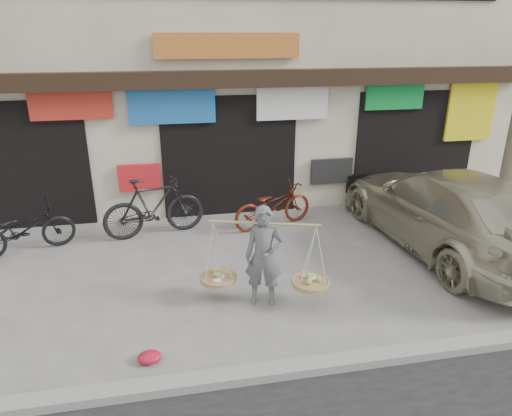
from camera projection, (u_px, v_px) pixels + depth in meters
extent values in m
plane|color=gray|center=(260.00, 290.00, 7.50)|extent=(70.00, 70.00, 0.00)
cube|color=gray|center=(292.00, 369.00, 5.65)|extent=(70.00, 0.25, 0.12)
cube|color=beige|center=(213.00, 51.00, 12.19)|extent=(14.00, 6.00, 7.00)
cube|color=black|center=(229.00, 79.00, 9.47)|extent=(14.00, 0.35, 0.35)
cube|color=black|center=(18.00, 164.00, 9.65)|extent=(3.00, 0.60, 2.70)
cube|color=black|center=(228.00, 154.00, 10.45)|extent=(3.00, 0.60, 2.70)
cube|color=black|center=(409.00, 145.00, 11.24)|extent=(3.00, 0.60, 2.70)
cube|color=red|center=(71.00, 105.00, 9.13)|extent=(1.60, 0.08, 0.60)
cube|color=#2069B4|center=(172.00, 107.00, 9.52)|extent=(1.80, 0.08, 0.70)
cube|color=white|center=(292.00, 103.00, 9.98)|extent=(1.60, 0.08, 0.70)
cube|color=#109038|center=(394.00, 96.00, 10.37)|extent=(1.40, 0.08, 0.60)
cube|color=yellow|center=(470.00, 111.00, 10.87)|extent=(1.20, 0.08, 1.40)
cube|color=red|center=(139.00, 178.00, 9.92)|extent=(0.90, 0.08, 0.60)
cube|color=black|center=(331.00, 171.00, 10.73)|extent=(1.00, 0.08, 0.60)
cube|color=orange|center=(228.00, 46.00, 9.30)|extent=(3.00, 0.08, 0.50)
imported|color=slate|center=(264.00, 257.00, 6.87)|extent=(0.67, 0.53, 1.59)
cylinder|color=tan|center=(264.00, 223.00, 6.68)|extent=(1.59, 0.51, 0.04)
cylinder|color=#A88450|center=(218.00, 278.00, 7.09)|extent=(0.56, 0.56, 0.07)
ellipsoid|color=#A5BF66|center=(218.00, 275.00, 7.07)|extent=(0.39, 0.39, 0.10)
cylinder|color=#A88450|center=(310.00, 283.00, 6.96)|extent=(0.56, 0.56, 0.07)
ellipsoid|color=#A5BF66|center=(310.00, 280.00, 6.94)|extent=(0.39, 0.39, 0.10)
imported|color=black|center=(23.00, 229.00, 8.60)|extent=(1.96, 1.26, 0.97)
imported|color=black|center=(154.00, 207.00, 9.31)|extent=(2.15, 1.02, 1.25)
imported|color=#591B0F|center=(273.00, 205.00, 9.79)|extent=(1.96, 1.20, 0.97)
imported|color=#B4AE91|center=(447.00, 209.00, 8.79)|extent=(2.58, 5.47, 1.54)
cube|color=black|center=(379.00, 182.00, 11.14)|extent=(1.70, 0.24, 0.45)
cube|color=silver|center=(377.00, 185.00, 11.23)|extent=(0.45, 0.06, 0.12)
ellipsoid|color=red|center=(149.00, 357.00, 5.83)|extent=(0.31, 0.25, 0.14)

